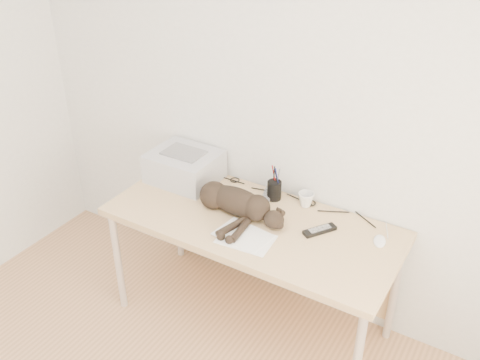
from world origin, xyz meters
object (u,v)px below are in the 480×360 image
Objects in this scene: mug at (306,199)px; mouse at (380,239)px; desk at (259,232)px; printer at (185,166)px; pen_cup at (274,190)px; cat at (233,202)px.

mouse is (0.47, -0.11, -0.02)m from mug.
desk is 0.68m from mouse.
printer is 0.58m from pen_cup.
mouse is (1.22, -0.00, -0.07)m from printer.
mug is (0.19, 0.19, 0.17)m from desk.
cat is at bearing -20.05° from printer.
pen_cup is 1.94× the size of mouse.
pen_cup reaches higher than mug.
cat reaches higher than desk.
desk is 0.32m from mug.
desk is at bearing -8.36° from printer.
mug reaches higher than desk.
desk is at bearing 34.55° from cat.
pen_cup is at bearing 8.40° from printer.
mug is (0.31, 0.27, -0.03)m from cat.
printer is 1.89× the size of pen_cup.
mouse is (0.66, -0.09, -0.04)m from pen_cup.
cat is at bearing -148.04° from desk.
pen_cup reaches higher than mouse.
pen_cup is (-0.19, -0.03, 0.02)m from mug.
mouse is (0.65, 0.08, 0.15)m from desk.
mug is 0.43× the size of pen_cup.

